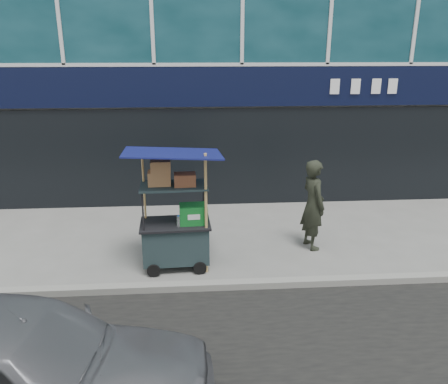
{
  "coord_description": "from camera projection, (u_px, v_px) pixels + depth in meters",
  "views": [
    {
      "loc": [
        -1.14,
        -6.5,
        3.75
      ],
      "look_at": [
        -0.6,
        1.2,
        1.21
      ],
      "focal_mm": 35.0,
      "sensor_mm": 36.0,
      "label": 1
    }
  ],
  "objects": [
    {
      "name": "curb",
      "position": [
        266.0,
        284.0,
        7.19
      ],
      "size": [
        80.0,
        0.18,
        0.12
      ],
      "primitive_type": "cube",
      "color": "gray",
      "rests_on": "ground"
    },
    {
      "name": "ground",
      "position": [
        264.0,
        281.0,
        7.4
      ],
      "size": [
        80.0,
        80.0,
        0.0
      ],
      "primitive_type": "plane",
      "color": "slate",
      "rests_on": "ground"
    },
    {
      "name": "parked_car",
      "position": [
        12.0,
        368.0,
        4.38
      ],
      "size": [
        4.29,
        2.25,
        1.39
      ],
      "primitive_type": "imported",
      "rotation": [
        0.0,
        0.0,
        1.42
      ],
      "color": "#5B5E63",
      "rests_on": "ground"
    },
    {
      "name": "vendor_cart",
      "position": [
        176.0,
        227.0,
        7.66
      ],
      "size": [
        1.68,
        1.22,
        2.19
      ],
      "rotation": [
        0.0,
        0.0,
        0.05
      ],
      "color": "#172728",
      "rests_on": "ground"
    },
    {
      "name": "vendor_man",
      "position": [
        313.0,
        205.0,
        8.41
      ],
      "size": [
        0.57,
        0.73,
        1.77
      ],
      "primitive_type": "imported",
      "rotation": [
        0.0,
        0.0,
        1.82
      ],
      "color": "black",
      "rests_on": "ground"
    }
  ]
}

